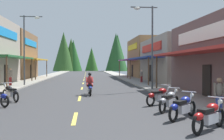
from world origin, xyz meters
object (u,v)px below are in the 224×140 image
at_px(motorcycle_parked_right_1, 183,107).
at_px(rider_cruising_lead, 90,86).
at_px(streetlamp_right, 149,36).
at_px(pedestrian_by_shop, 219,94).
at_px(motorcycle_parked_right_0, 209,116).
at_px(motorcycle_parked_right_3, 160,96).
at_px(motorcycle_parked_left_3, 10,93).
at_px(streetlamp_left, 27,41).
at_px(pedestrian_browsing, 142,75).
at_px(pedestrian_waiting, 10,76).
at_px(motorcycle_parked_right_2, 169,100).

bearing_deg(motorcycle_parked_right_1, rider_cruising_lead, 70.70).
distance_m(streetlamp_right, pedestrian_by_shop, 10.72).
relative_size(motorcycle_parked_right_0, motorcycle_parked_right_3, 0.97).
height_order(motorcycle_parked_right_1, motorcycle_parked_left_3, same).
relative_size(streetlamp_left, motorcycle_parked_right_0, 3.97).
relative_size(motorcycle_parked_right_1, pedestrian_browsing, 1.06).
height_order(streetlamp_left, motorcycle_parked_right_3, streetlamp_left).
bearing_deg(motorcycle_parked_right_3, pedestrian_waiting, 97.19).
height_order(streetlamp_right, motorcycle_parked_right_0, streetlamp_right).
distance_m(streetlamp_right, motorcycle_parked_left_3, 11.26).
bearing_deg(streetlamp_left, motorcycle_parked_right_1, -59.73).
relative_size(streetlamp_right, pedestrian_waiting, 3.75).
bearing_deg(streetlamp_left, pedestrian_by_shop, -54.32).
height_order(motorcycle_parked_right_2, pedestrian_browsing, pedestrian_browsing).
relative_size(motorcycle_parked_right_3, pedestrian_browsing, 1.17).
bearing_deg(motorcycle_parked_right_2, motorcycle_parked_right_1, -139.89).
height_order(motorcycle_parked_right_3, pedestrian_waiting, pedestrian_waiting).
distance_m(streetlamp_left, motorcycle_parked_right_0, 20.91).
relative_size(streetlamp_right, motorcycle_parked_right_0, 3.90).
bearing_deg(motorcycle_parked_right_0, streetlamp_right, 47.06).
bearing_deg(streetlamp_left, pedestrian_browsing, 12.60).
bearing_deg(motorcycle_parked_left_3, streetlamp_left, -31.82).
bearing_deg(motorcycle_parked_right_3, motorcycle_parked_right_0, -124.20).
height_order(streetlamp_right, pedestrian_waiting, streetlamp_right).
distance_m(streetlamp_right, rider_cruising_lead, 6.52).
relative_size(motorcycle_parked_right_3, rider_cruising_lead, 0.84).
relative_size(motorcycle_parked_right_0, pedestrian_by_shop, 1.11).
bearing_deg(motorcycle_parked_right_0, pedestrian_browsing, 45.67).
relative_size(streetlamp_left, motorcycle_parked_right_2, 4.11).
bearing_deg(pedestrian_browsing, motorcycle_parked_right_2, -52.56).
xyz_separation_m(motorcycle_parked_right_3, pedestrian_by_shop, (1.68, -2.93, 0.41)).
bearing_deg(motorcycle_parked_right_3, rider_cruising_lead, 92.19).
bearing_deg(rider_cruising_lead, streetlamp_left, 33.55).
height_order(streetlamp_left, pedestrian_waiting, streetlamp_left).
xyz_separation_m(streetlamp_left, motorcycle_parked_right_3, (9.62, -12.81, -3.96)).
bearing_deg(pedestrian_by_shop, pedestrian_waiting, 24.03).
bearing_deg(rider_cruising_lead, pedestrian_waiting, 42.03).
bearing_deg(motorcycle_parked_left_3, motorcycle_parked_right_3, -144.86).
distance_m(streetlamp_left, pedestrian_waiting, 3.75).
bearing_deg(pedestrian_waiting, streetlamp_right, -175.80).
distance_m(motorcycle_parked_right_3, pedestrian_by_shop, 3.40).
distance_m(streetlamp_right, motorcycle_parked_right_1, 11.46).
distance_m(motorcycle_parked_right_0, pedestrian_waiting, 20.73).
xyz_separation_m(motorcycle_parked_right_1, pedestrian_by_shop, (1.78, 0.58, 0.41)).
distance_m(streetlamp_right, motorcycle_parked_right_2, 9.89).
height_order(rider_cruising_lead, pedestrian_browsing, rider_cruising_lead).
xyz_separation_m(motorcycle_parked_left_3, pedestrian_by_shop, (9.86, -5.17, 0.41)).
xyz_separation_m(motorcycle_parked_right_1, pedestrian_waiting, (-10.99, 15.68, 0.57)).
relative_size(streetlamp_left, motorcycle_parked_left_3, 4.05).
height_order(streetlamp_right, rider_cruising_lead, streetlamp_right).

